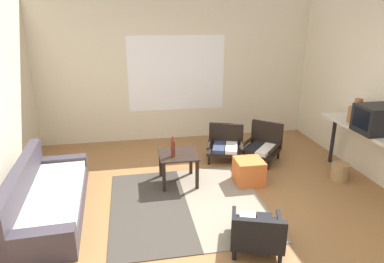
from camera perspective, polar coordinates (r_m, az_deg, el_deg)
The scene contains 14 objects.
ground_plane at distance 4.35m, azimuth 3.49°, elevation -14.29°, with size 7.80×7.80×0.00m, color olive.
far_wall_with_window at distance 6.72m, azimuth -2.62°, elevation 10.10°, with size 5.60×0.13×2.70m.
area_rug at distance 4.63m, azimuth -0.76°, elevation -11.88°, with size 1.98×2.02×0.01m.
couch at distance 4.74m, azimuth -22.97°, elevation -10.10°, with size 0.85×2.11×0.64m.
coffee_table at distance 5.03m, azimuth -2.32°, elevation -4.68°, with size 0.55×0.57×0.46m.
armchair_by_window at distance 5.94m, azimuth 5.55°, elevation -2.01°, with size 0.74×0.71×0.57m.
armchair_striped_foreground at distance 3.82m, azimuth 10.66°, elevation -15.94°, with size 0.71×0.76×0.49m.
armchair_corner at distance 5.97m, azimuth 11.57°, elevation -2.09°, with size 0.81×0.81×0.62m.
ottoman_orange at distance 5.16m, azimuth 9.33°, elevation -6.51°, with size 0.40×0.40×0.36m, color #D1662D.
console_shelf at distance 5.50m, azimuth 26.62°, elevation -0.28°, with size 0.45×1.58×0.85m.
crt_television at distance 5.25m, azimuth 28.47°, elevation 1.81°, with size 0.56×0.43×0.37m.
clay_vase at distance 5.62m, azimuth 25.53°, elevation 2.66°, with size 0.25×0.25×0.36m.
glass_bottle at distance 4.86m, azimuth -3.16°, elevation -2.72°, with size 0.06×0.06×0.30m.
wicker_basket at distance 5.65m, azimuth 23.20°, elevation -6.14°, with size 0.26×0.26×0.26m, color #9E7A4C.
Camera 1 is at (-0.92, -3.52, 2.38)m, focal length 32.35 mm.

